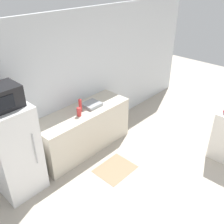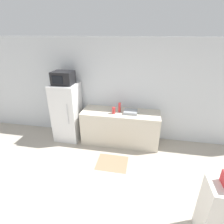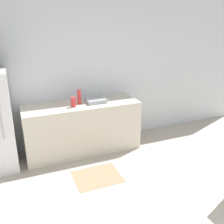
{
  "view_description": "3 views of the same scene",
  "coord_description": "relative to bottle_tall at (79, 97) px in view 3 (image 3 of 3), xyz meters",
  "views": [
    {
      "loc": [
        -2.34,
        -0.25,
        3.19
      ],
      "look_at": [
        0.2,
        2.12,
        1.18
      ],
      "focal_mm": 40.0,
      "sensor_mm": 36.0,
      "label": 1
    },
    {
      "loc": [
        0.78,
        -1.0,
        2.68
      ],
      "look_at": [
        0.17,
        2.23,
        1.18
      ],
      "focal_mm": 28.0,
      "sensor_mm": 36.0,
      "label": 2
    },
    {
      "loc": [
        -0.8,
        -0.95,
        2.15
      ],
      "look_at": [
        0.47,
        2.11,
        0.96
      ],
      "focal_mm": 40.0,
      "sensor_mm": 36.0,
      "label": 3
    }
  ],
  "objects": [
    {
      "name": "bottle_short",
      "position": [
        -0.13,
        -0.11,
        -0.04
      ],
      "size": [
        0.08,
        0.08,
        0.16
      ],
      "primitive_type": "cylinder",
      "color": "red",
      "rests_on": "counter"
    },
    {
      "name": "kitchen_rug",
      "position": [
        -0.02,
        -0.9,
        -0.98
      ],
      "size": [
        0.68,
        0.56,
        0.01
      ],
      "primitive_type": "cube",
      "color": "#937A5B",
      "rests_on": "ground_plane"
    },
    {
      "name": "bottle_tall",
      "position": [
        0.0,
        0.0,
        0.0
      ],
      "size": [
        0.06,
        0.06,
        0.24
      ],
      "primitive_type": "cylinder",
      "color": "red",
      "rests_on": "counter"
    },
    {
      "name": "wall_back",
      "position": [
        -0.22,
        0.36,
        0.31
      ],
      "size": [
        8.0,
        0.06,
        2.6
      ],
      "primitive_type": "cube",
      "color": "silver",
      "rests_on": "ground_plane"
    },
    {
      "name": "sink_basin",
      "position": [
        0.28,
        -0.0,
        -0.09
      ],
      "size": [
        0.33,
        0.3,
        0.06
      ],
      "primitive_type": "cube",
      "color": "#9EA3A8",
      "rests_on": "counter"
    },
    {
      "name": "counter",
      "position": [
        0.03,
        -0.01,
        -0.55
      ],
      "size": [
        1.96,
        0.67,
        0.87
      ],
      "primitive_type": "cube",
      "color": "beige",
      "rests_on": "ground_plane"
    }
  ]
}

